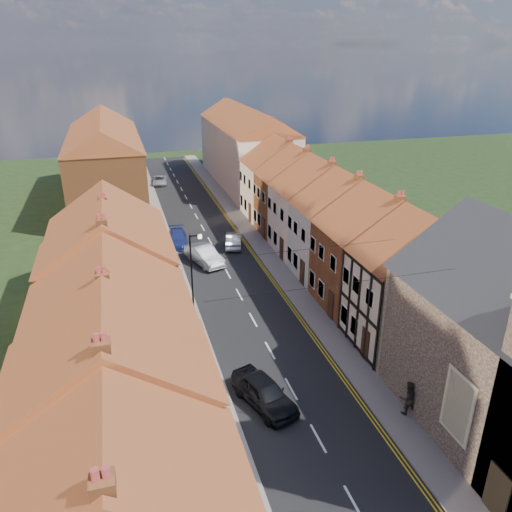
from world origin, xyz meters
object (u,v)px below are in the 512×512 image
at_px(car_mid_b, 234,240).
at_px(car_near, 264,392).
at_px(car_far, 178,238).
at_px(pedestrian_right, 408,398).
at_px(pedestrian_left, 199,382).
at_px(car_mid, 204,255).
at_px(lamppost, 193,269).
at_px(car_distant, 160,180).

bearing_deg(car_mid_b, car_near, 95.14).
bearing_deg(car_far, pedestrian_right, -69.15).
xyz_separation_m(pedestrian_left, car_mid_b, (7.05, 21.32, -0.35)).
bearing_deg(car_mid, pedestrian_right, -91.99).
height_order(lamppost, car_far, lamppost).
bearing_deg(car_mid, pedestrian_left, -119.69).
distance_m(car_distant, pedestrian_right, 51.57).
bearing_deg(car_near, pedestrian_right, -40.48).
relative_size(car_distant, pedestrian_right, 2.10).
bearing_deg(car_near, pedestrian_left, 137.13).
distance_m(car_mid, pedestrian_left, 18.43).
bearing_deg(car_distant, pedestrian_left, -86.91).
bearing_deg(car_distant, lamppost, -85.72).
bearing_deg(pedestrian_right, car_distant, -73.92).
distance_m(car_mid, car_distant, 28.63).
height_order(lamppost, car_mid, lamppost).
height_order(car_mid, pedestrian_right, pedestrian_right).
bearing_deg(car_mid_b, car_distant, -65.38).
height_order(car_mid, car_far, car_mid).
xyz_separation_m(car_distant, pedestrian_right, (7.63, -51.00, 0.52)).
height_order(lamppost, car_mid_b, lamppost).
height_order(car_near, car_mid, car_mid).
xyz_separation_m(car_near, car_mid_b, (3.80, 22.81, -0.11)).
bearing_deg(car_near, car_distant, 72.49).
bearing_deg(pedestrian_left, car_near, -34.24).
bearing_deg(car_far, car_distant, 92.64).
height_order(car_far, pedestrian_right, pedestrian_right).
bearing_deg(pedestrian_right, car_far, -65.78).
xyz_separation_m(pedestrian_right, car_mid_b, (-3.15, 25.64, -0.41)).
bearing_deg(car_far, car_mid_b, -17.14).
bearing_deg(car_mid_b, lamppost, 78.93).
xyz_separation_m(lamppost, car_far, (0.65, 14.00, -2.90)).
distance_m(pedestrian_right, car_mid_b, 25.83).
height_order(lamppost, car_near, lamppost).
bearing_deg(pedestrian_right, pedestrian_left, -15.35).
bearing_deg(pedestrian_left, car_far, 75.57).
xyz_separation_m(car_far, car_distant, (0.63, 23.36, -0.08)).
relative_size(lamppost, pedestrian_left, 3.31).
height_order(pedestrian_left, pedestrian_right, pedestrian_right).
height_order(car_near, car_mid_b, car_near).
relative_size(car_mid, car_distant, 1.18).
xyz_separation_m(car_far, car_mid_b, (5.12, -2.00, 0.03)).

